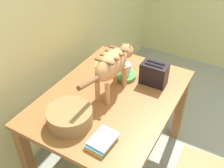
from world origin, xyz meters
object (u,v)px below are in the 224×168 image
(wicker_basket, at_px, (70,116))
(dining_table, at_px, (112,104))
(toaster, at_px, (154,74))
(cat, at_px, (113,64))
(book_stack, at_px, (102,141))
(magazine, at_px, (110,60))
(coffee_mug, at_px, (126,69))
(saucer_bowl, at_px, (125,76))

(wicker_basket, bearing_deg, dining_table, -13.43)
(toaster, bearing_deg, cat, 136.81)
(wicker_basket, bearing_deg, book_stack, -99.99)
(magazine, relative_size, toaster, 1.46)
(book_stack, height_order, toaster, toaster)
(coffee_mug, distance_m, magazine, 0.29)
(dining_table, relative_size, cat, 1.85)
(dining_table, xyz_separation_m, saucer_bowl, (0.25, 0.02, 0.11))
(cat, height_order, saucer_bowl, cat)
(cat, height_order, book_stack, cat)
(cat, bearing_deg, magazine, 123.01)
(cat, distance_m, magazine, 0.49)
(dining_table, height_order, saucer_bowl, saucer_bowl)
(coffee_mug, relative_size, toaster, 0.63)
(magazine, bearing_deg, dining_table, -157.78)
(cat, height_order, toaster, cat)
(dining_table, xyz_separation_m, cat, (0.05, 0.02, 0.33))
(wicker_basket, bearing_deg, coffee_mug, -6.57)
(book_stack, bearing_deg, cat, 22.27)
(dining_table, bearing_deg, toaster, -35.50)
(wicker_basket, bearing_deg, cat, -9.45)
(coffee_mug, relative_size, magazine, 0.43)
(cat, relative_size, toaster, 3.30)
(wicker_basket, xyz_separation_m, toaster, (0.67, -0.30, 0.03))
(dining_table, bearing_deg, coffee_mug, 4.18)
(saucer_bowl, bearing_deg, toaster, -79.80)
(dining_table, relative_size, wicker_basket, 4.15)
(dining_table, height_order, book_stack, book_stack)
(toaster, bearing_deg, book_stack, 177.66)
(wicker_basket, relative_size, toaster, 1.47)
(dining_table, distance_m, toaster, 0.40)
(cat, height_order, magazine, cat)
(cat, height_order, coffee_mug, cat)
(cat, bearing_deg, saucer_bowl, 90.00)
(dining_table, bearing_deg, cat, 22.16)
(dining_table, distance_m, magazine, 0.49)
(dining_table, height_order, cat, cat)
(dining_table, xyz_separation_m, magazine, (0.41, 0.25, 0.10))
(toaster, bearing_deg, saucer_bowl, 100.20)
(dining_table, xyz_separation_m, book_stack, (-0.43, -0.18, 0.11))
(wicker_basket, distance_m, toaster, 0.73)
(book_stack, bearing_deg, dining_table, 22.28)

